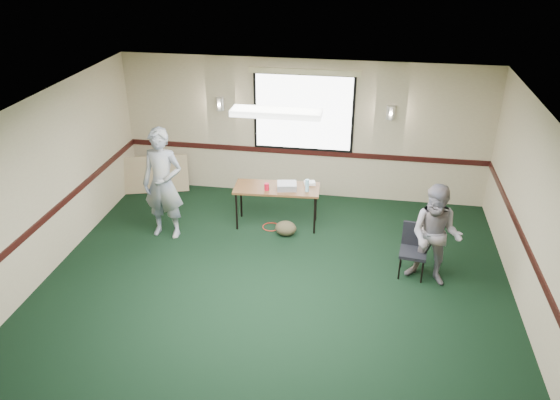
% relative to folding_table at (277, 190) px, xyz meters
% --- Properties ---
extents(ground, '(8.00, 8.00, 0.00)m').
position_rel_folding_table_xyz_m(ground, '(0.28, -2.66, -0.69)').
color(ground, black).
rests_on(ground, ground).
extents(room_shell, '(8.00, 8.02, 8.00)m').
position_rel_folding_table_xyz_m(room_shell, '(0.28, -0.53, 0.89)').
color(room_shell, tan).
rests_on(room_shell, ground).
extents(folding_table, '(1.52, 0.68, 0.74)m').
position_rel_folding_table_xyz_m(folding_table, '(0.00, 0.00, 0.00)').
color(folding_table, '#553818').
rests_on(folding_table, ground).
extents(projector, '(0.37, 0.33, 0.11)m').
position_rel_folding_table_xyz_m(projector, '(0.18, -0.03, 0.11)').
color(projector, gray).
rests_on(projector, folding_table).
extents(game_console, '(0.22, 0.20, 0.05)m').
position_rel_folding_table_xyz_m(game_console, '(0.55, 0.22, 0.08)').
color(game_console, white).
rests_on(game_console, folding_table).
extents(red_cup, '(0.08, 0.08, 0.13)m').
position_rel_folding_table_xyz_m(red_cup, '(-0.15, -0.14, 0.12)').
color(red_cup, red).
rests_on(red_cup, folding_table).
extents(water_bottle, '(0.07, 0.07, 0.22)m').
position_rel_folding_table_xyz_m(water_bottle, '(0.54, -0.07, 0.17)').
color(water_bottle, '#8ACBE2').
rests_on(water_bottle, folding_table).
extents(duffel_bag, '(0.43, 0.37, 0.26)m').
position_rel_folding_table_xyz_m(duffel_bag, '(0.22, -0.34, -0.56)').
color(duffel_bag, '#423B26').
rests_on(duffel_bag, ground).
extents(cable_coil, '(0.31, 0.31, 0.02)m').
position_rel_folding_table_xyz_m(cable_coil, '(-0.09, -0.12, -0.68)').
color(cable_coil, red).
rests_on(cable_coil, ground).
extents(folded_table, '(1.45, 0.62, 0.74)m').
position_rel_folding_table_xyz_m(folded_table, '(-2.72, 0.94, -0.32)').
color(folded_table, tan).
rests_on(folded_table, ground).
extents(conference_chair, '(0.45, 0.46, 0.82)m').
position_rel_folding_table_xyz_m(conference_chair, '(2.32, -1.13, -0.21)').
color(conference_chair, black).
rests_on(conference_chair, ground).
extents(person_left, '(0.73, 0.50, 1.94)m').
position_rel_folding_table_xyz_m(person_left, '(-1.83, -0.64, 0.28)').
color(person_left, '#3B4D83').
rests_on(person_left, ground).
extents(person_right, '(0.92, 0.81, 1.59)m').
position_rel_folding_table_xyz_m(person_right, '(2.58, -1.33, 0.10)').
color(person_right, '#6D7EAA').
rests_on(person_right, ground).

